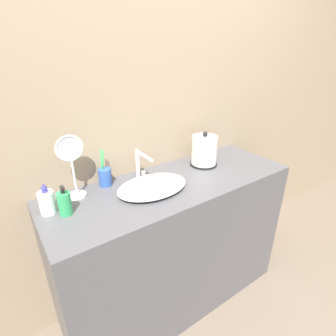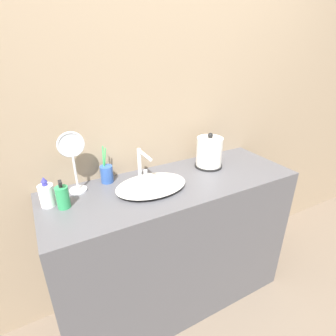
{
  "view_description": "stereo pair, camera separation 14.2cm",
  "coord_description": "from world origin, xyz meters",
  "px_view_note": "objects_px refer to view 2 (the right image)",
  "views": [
    {
      "loc": [
        -0.78,
        -0.8,
        1.6
      ],
      "look_at": [
        -0.04,
        0.25,
        1.01
      ],
      "focal_mm": 28.0,
      "sensor_mm": 36.0,
      "label": 1
    },
    {
      "loc": [
        -0.66,
        -0.88,
        1.6
      ],
      "look_at": [
        -0.04,
        0.25,
        1.01
      ],
      "focal_mm": 28.0,
      "sensor_mm": 36.0,
      "label": 2
    }
  ],
  "objects_px": {
    "toothbrush_cup": "(107,174)",
    "lotion_bottle": "(63,197)",
    "electric_kettle": "(209,153)",
    "faucet": "(142,162)",
    "shampoo_bottle": "(47,195)",
    "vanity_mirror": "(73,157)"
  },
  "relations": [
    {
      "from": "toothbrush_cup",
      "to": "lotion_bottle",
      "type": "relative_size",
      "value": 1.45
    },
    {
      "from": "electric_kettle",
      "to": "vanity_mirror",
      "type": "bearing_deg",
      "value": 174.64
    },
    {
      "from": "electric_kettle",
      "to": "lotion_bottle",
      "type": "bearing_deg",
      "value": -176.43
    },
    {
      "from": "faucet",
      "to": "vanity_mirror",
      "type": "xyz_separation_m",
      "value": [
        -0.36,
        0.04,
        0.09
      ]
    },
    {
      "from": "electric_kettle",
      "to": "toothbrush_cup",
      "type": "xyz_separation_m",
      "value": [
        -0.63,
        0.1,
        -0.04
      ]
    },
    {
      "from": "lotion_bottle",
      "to": "electric_kettle",
      "type": "bearing_deg",
      "value": 3.57
    },
    {
      "from": "toothbrush_cup",
      "to": "vanity_mirror",
      "type": "xyz_separation_m",
      "value": [
        -0.17,
        -0.03,
        0.14
      ]
    },
    {
      "from": "lotion_bottle",
      "to": "shampoo_bottle",
      "type": "bearing_deg",
      "value": 138.67
    },
    {
      "from": "lotion_bottle",
      "to": "vanity_mirror",
      "type": "relative_size",
      "value": 0.44
    },
    {
      "from": "lotion_bottle",
      "to": "vanity_mirror",
      "type": "distance_m",
      "value": 0.21
    },
    {
      "from": "electric_kettle",
      "to": "vanity_mirror",
      "type": "xyz_separation_m",
      "value": [
        -0.8,
        0.07,
        0.1
      ]
    },
    {
      "from": "faucet",
      "to": "vanity_mirror",
      "type": "bearing_deg",
      "value": 173.92
    },
    {
      "from": "electric_kettle",
      "to": "shampoo_bottle",
      "type": "relative_size",
      "value": 1.47
    },
    {
      "from": "electric_kettle",
      "to": "vanity_mirror",
      "type": "relative_size",
      "value": 0.68
    },
    {
      "from": "faucet",
      "to": "electric_kettle",
      "type": "bearing_deg",
      "value": -4.77
    },
    {
      "from": "faucet",
      "to": "lotion_bottle",
      "type": "xyz_separation_m",
      "value": [
        -0.45,
        -0.09,
        -0.05
      ]
    },
    {
      "from": "toothbrush_cup",
      "to": "shampoo_bottle",
      "type": "bearing_deg",
      "value": -162.38
    },
    {
      "from": "shampoo_bottle",
      "to": "faucet",
      "type": "bearing_deg",
      "value": 4.17
    },
    {
      "from": "toothbrush_cup",
      "to": "lotion_bottle",
      "type": "height_order",
      "value": "toothbrush_cup"
    },
    {
      "from": "toothbrush_cup",
      "to": "shampoo_bottle",
      "type": "relative_size",
      "value": 1.39
    },
    {
      "from": "faucet",
      "to": "lotion_bottle",
      "type": "height_order",
      "value": "faucet"
    },
    {
      "from": "lotion_bottle",
      "to": "vanity_mirror",
      "type": "xyz_separation_m",
      "value": [
        0.09,
        0.13,
        0.14
      ]
    }
  ]
}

